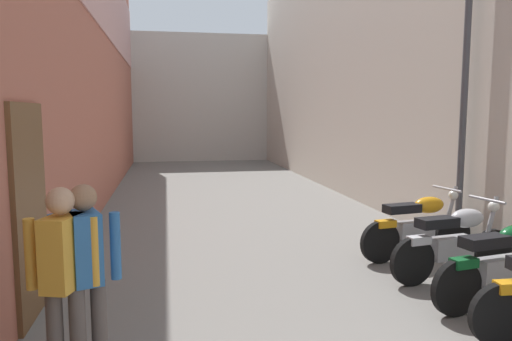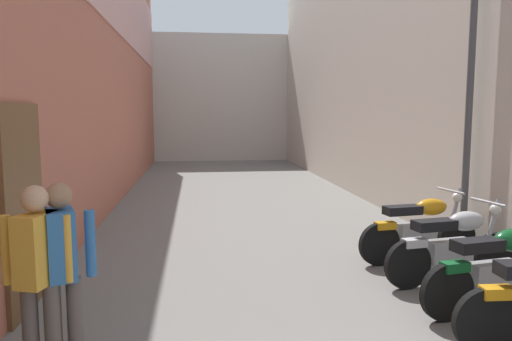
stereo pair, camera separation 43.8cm
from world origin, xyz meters
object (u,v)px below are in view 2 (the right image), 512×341
pedestrian_mid_alley (39,272)px  street_lamp (465,68)px  pedestrian_further_down (62,266)px  motorcycle_sixth (454,244)px  motorcycle_seventh (420,227)px  motorcycle_fifth (499,267)px

pedestrian_mid_alley → street_lamp: size_ratio=0.34×
pedestrian_further_down → street_lamp: bearing=29.7°
motorcycle_sixth → pedestrian_mid_alley: size_ratio=1.17×
motorcycle_sixth → motorcycle_seventh: 0.90m
motorcycle_fifth → motorcycle_seventh: same height
motorcycle_seventh → pedestrian_further_down: 4.89m
motorcycle_fifth → pedestrian_mid_alley: 4.40m
pedestrian_mid_alley → motorcycle_fifth: bearing=11.2°
motorcycle_seventh → pedestrian_further_down: size_ratio=1.17×
motorcycle_fifth → motorcycle_seventh: size_ratio=1.00×
pedestrian_further_down → motorcycle_fifth: bearing=10.0°
motorcycle_fifth → pedestrian_further_down: pedestrian_further_down is taller
motorcycle_sixth → street_lamp: size_ratio=0.39×
pedestrian_mid_alley → pedestrian_further_down: same height
motorcycle_seventh → motorcycle_fifth: bearing=-90.0°
motorcycle_sixth → street_lamp: (0.70, 1.14, 2.23)m
motorcycle_seventh → pedestrian_further_down: (-4.16, -2.53, 0.42)m
pedestrian_mid_alley → street_lamp: (5.00, 2.90, 1.82)m
motorcycle_sixth → street_lamp: 2.61m
pedestrian_further_down → pedestrian_mid_alley: bearing=-139.3°
pedestrian_mid_alley → pedestrian_further_down: size_ratio=1.00×
motorcycle_sixth → pedestrian_mid_alley: bearing=-157.8°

